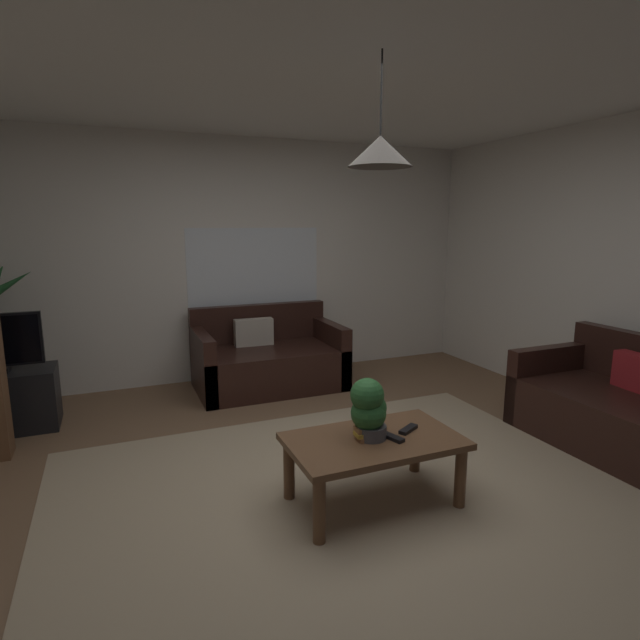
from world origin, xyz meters
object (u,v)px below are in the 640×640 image
at_px(couch_right_side, 619,411).
at_px(potted_plant_on_table, 369,408).
at_px(remote_on_table_0, 408,429).
at_px(book_on_table_1, 368,433).
at_px(pendant_lamp, 380,151).
at_px(book_on_table_2, 366,429).
at_px(remote_on_table_1, 392,437).
at_px(book_on_table_0, 367,437).
at_px(coffee_table, 374,449).
at_px(couch_under_window, 268,361).

relative_size(couch_right_side, potted_plant_on_table, 3.72).
xyz_separation_m(couch_right_side, remote_on_table_0, (-1.87, 0.01, 0.15)).
distance_m(book_on_table_1, pendant_lamp, 1.61).
height_order(book_on_table_2, potted_plant_on_table, potted_plant_on_table).
bearing_deg(couch_right_side, remote_on_table_1, -88.58).
distance_m(potted_plant_on_table, pendant_lamp, 1.46).
height_order(book_on_table_0, remote_on_table_0, book_on_table_0).
height_order(coffee_table, potted_plant_on_table, potted_plant_on_table).
height_order(potted_plant_on_table, pendant_lamp, pendant_lamp).
bearing_deg(remote_on_table_1, pendant_lamp, 132.77).
height_order(book_on_table_2, remote_on_table_1, book_on_table_2).
bearing_deg(book_on_table_1, book_on_table_2, 123.35).
height_order(book_on_table_0, book_on_table_1, book_on_table_1).
height_order(remote_on_table_0, potted_plant_on_table, potted_plant_on_table).
height_order(couch_under_window, couch_right_side, same).
height_order(book_on_table_0, book_on_table_2, book_on_table_2).
relative_size(couch_right_side, coffee_table, 1.34).
distance_m(book_on_table_1, potted_plant_on_table, 0.15).
xyz_separation_m(couch_under_window, couch_right_side, (2.05, -2.39, 0.00)).
height_order(couch_right_side, remote_on_table_1, couch_right_side).
height_order(book_on_table_2, pendant_lamp, pendant_lamp).
distance_m(coffee_table, book_on_table_2, 0.14).
bearing_deg(remote_on_table_0, coffee_table, 63.40).
bearing_deg(book_on_table_0, potted_plant_on_table, 37.03).
height_order(book_on_table_1, pendant_lamp, pendant_lamp).
xyz_separation_m(book_on_table_0, remote_on_table_1, (0.14, -0.06, -0.00)).
height_order(book_on_table_1, remote_on_table_1, book_on_table_1).
bearing_deg(potted_plant_on_table, couch_under_window, 87.80).
xyz_separation_m(couch_under_window, book_on_table_0, (-0.11, -2.39, 0.16)).
bearing_deg(book_on_table_1, potted_plant_on_table, 50.00).
xyz_separation_m(couch_right_side, remote_on_table_1, (-2.02, -0.05, 0.15)).
height_order(coffee_table, book_on_table_2, book_on_table_2).
relative_size(remote_on_table_0, pendant_lamp, 0.27).
bearing_deg(book_on_table_2, book_on_table_1, -56.65).
bearing_deg(remote_on_table_1, potted_plant_on_table, 132.51).
distance_m(book_on_table_1, remote_on_table_0, 0.29).
bearing_deg(remote_on_table_1, coffee_table, 132.77).
height_order(couch_right_side, book_on_table_1, couch_right_side).
bearing_deg(remote_on_table_0, couch_right_side, -119.92).
relative_size(coffee_table, book_on_table_0, 8.26).
bearing_deg(book_on_table_0, book_on_table_1, -61.64).
bearing_deg(book_on_table_1, remote_on_table_0, 2.85).
height_order(remote_on_table_0, pendant_lamp, pendant_lamp).
bearing_deg(remote_on_table_0, potted_plant_on_table, 59.71).
distance_m(remote_on_table_1, potted_plant_on_table, 0.22).
relative_size(book_on_table_0, book_on_table_2, 0.98).
bearing_deg(book_on_table_1, book_on_table_0, 118.36).
xyz_separation_m(coffee_table, remote_on_table_1, (0.09, -0.05, 0.08)).
relative_size(book_on_table_1, book_on_table_2, 1.23).
bearing_deg(pendant_lamp, potted_plant_on_table, 149.54).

